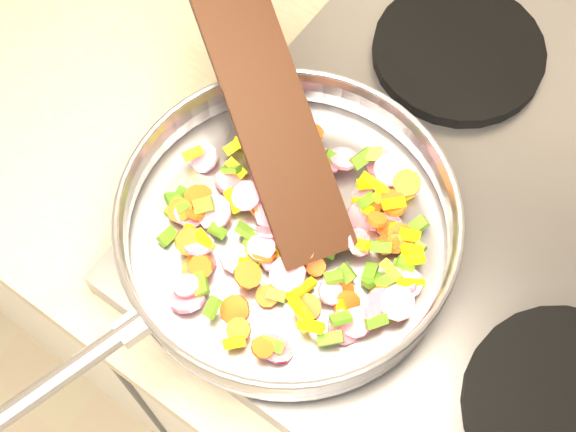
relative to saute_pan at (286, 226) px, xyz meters
The scene contains 7 objects.
cooktop 0.23m from the saute_pan, 44.36° to the left, with size 0.60×0.60×0.04m, color #939399.
grate_fl 0.05m from the saute_pan, 39.46° to the left, with size 0.19×0.19×0.02m, color black.
grate_fr 0.30m from the saute_pan, ahead, with size 0.19×0.19×0.02m, color black.
grate_bl 0.30m from the saute_pan, 86.17° to the left, with size 0.19×0.19×0.02m, color black.
saute_pan is the anchor object (origin of this frame).
vegetable_heap 0.02m from the saute_pan, 36.96° to the left, with size 0.28×0.27×0.06m.
wooden_spatula 0.12m from the saute_pan, 136.31° to the left, with size 0.32×0.07×0.01m, color black.
Camera 1 is at (-0.68, 1.26, 1.67)m, focal length 50.00 mm.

